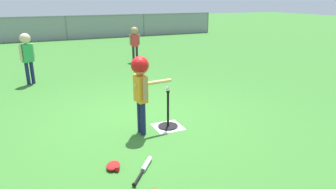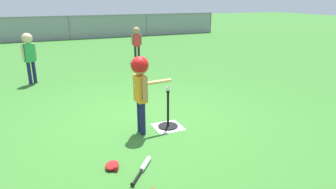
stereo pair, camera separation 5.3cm
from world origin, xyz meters
name	(u,v)px [view 2 (the right image)]	position (x,y,z in m)	size (l,w,h in m)	color
ground_plane	(144,119)	(0.00, 0.00, 0.00)	(60.00, 60.00, 0.00)	#336B28
home_plate	(168,127)	(0.25, -0.48, 0.00)	(0.44, 0.44, 0.01)	white
batting_tee	(168,122)	(0.25, -0.48, 0.09)	(0.32, 0.32, 0.61)	black
baseball_on_tee	(168,89)	(0.25, -0.48, 0.64)	(0.07, 0.07, 0.07)	white
batter_child	(141,79)	(-0.21, -0.52, 0.85)	(0.64, 0.34, 1.20)	#191E4C
fielder_deep_center	(137,40)	(1.39, 4.67, 0.71)	(0.32, 0.22, 1.11)	#262626
fielder_deep_left	(29,52)	(-1.73, 3.19, 0.78)	(0.32, 0.24, 1.21)	#191E4C
spare_bat_silver	(144,167)	(-0.52, -1.51, 0.03)	(0.41, 0.51, 0.06)	silver
glove_by_plate	(112,165)	(-0.87, -1.34, 0.04)	(0.25, 0.27, 0.07)	#B21919
outfield_fence	(69,27)	(0.00, 11.14, 0.62)	(16.06, 0.06, 1.15)	slate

